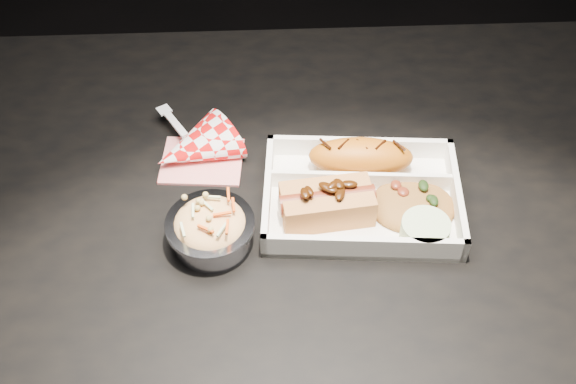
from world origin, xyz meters
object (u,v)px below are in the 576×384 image
(dining_table, at_px, (327,251))
(napkin_fork, at_px, (194,148))
(food_tray, at_px, (361,199))
(hotdog, at_px, (327,202))
(fried_pastry, at_px, (361,157))
(foil_coleslaw_cup, at_px, (210,227))

(dining_table, bearing_deg, napkin_fork, 150.17)
(food_tray, height_order, hotdog, hotdog)
(dining_table, xyz_separation_m, fried_pastry, (0.05, 0.06, 0.12))
(dining_table, bearing_deg, hotdog, -108.78)
(food_tray, xyz_separation_m, foil_coleslaw_cup, (-0.19, -0.05, 0.02))
(food_tray, distance_m, fried_pastry, 0.06)
(napkin_fork, bearing_deg, food_tray, 35.37)
(napkin_fork, bearing_deg, dining_table, 29.42)
(dining_table, relative_size, hotdog, 9.82)
(dining_table, bearing_deg, food_tray, 7.28)
(foil_coleslaw_cup, height_order, napkin_fork, napkin_fork)
(dining_table, xyz_separation_m, foil_coleslaw_cup, (-0.15, -0.05, 0.12))
(hotdog, bearing_deg, dining_table, 64.61)
(food_tray, height_order, napkin_fork, napkin_fork)
(hotdog, relative_size, foil_coleslaw_cup, 1.12)
(food_tray, bearing_deg, hotdog, -149.23)
(dining_table, distance_m, napkin_fork, 0.23)
(hotdog, distance_m, foil_coleslaw_cup, 0.15)
(dining_table, distance_m, hotdog, 0.13)
(dining_table, distance_m, fried_pastry, 0.14)
(dining_table, relative_size, napkin_fork, 7.46)
(fried_pastry, bearing_deg, food_tray, -94.49)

